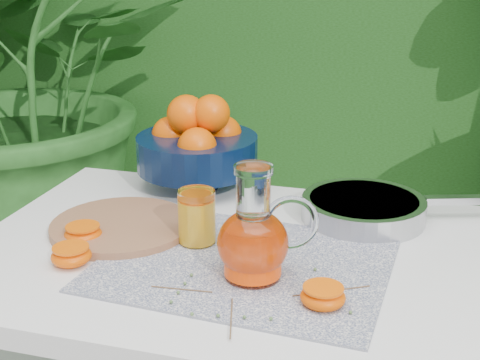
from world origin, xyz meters
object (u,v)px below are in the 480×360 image
(cutting_board, at_px, (122,227))
(fruit_bowl, at_px, (197,145))
(white_table, at_px, (237,288))
(juice_pitcher, at_px, (254,240))
(saute_pan, at_px, (365,208))

(cutting_board, distance_m, fruit_bowl, 0.30)
(cutting_board, relative_size, fruit_bowl, 0.79)
(white_table, bearing_deg, fruit_bowl, 121.13)
(cutting_board, height_order, juice_pitcher, juice_pitcher)
(white_table, height_order, fruit_bowl, fruit_bowl)
(white_table, relative_size, fruit_bowl, 2.83)
(white_table, distance_m, fruit_bowl, 0.40)
(fruit_bowl, relative_size, juice_pitcher, 1.79)
(juice_pitcher, relative_size, saute_pan, 0.43)
(cutting_board, xyz_separation_m, saute_pan, (0.46, 0.19, 0.02))
(cutting_board, bearing_deg, fruit_bowl, 77.94)
(saute_pan, bearing_deg, juice_pitcher, -116.35)
(cutting_board, height_order, fruit_bowl, fruit_bowl)
(fruit_bowl, bearing_deg, saute_pan, -13.26)
(cutting_board, relative_size, juice_pitcher, 1.41)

